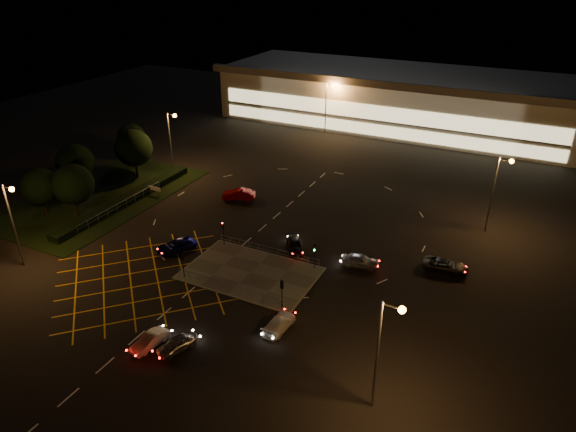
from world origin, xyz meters
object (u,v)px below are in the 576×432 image
at_px(car_far_dkgrey, 295,245).
at_px(car_near_silver, 177,344).
at_px(signal_se, 282,288).
at_px(signal_ne, 315,251).
at_px(car_queue_white, 150,341).
at_px(signal_nw, 223,228).
at_px(car_left_blue, 176,246).
at_px(car_approach_white, 279,324).
at_px(car_right_silver, 360,260).
at_px(car_circ_red, 239,194).
at_px(car_east_grey, 446,266).
at_px(signal_sw, 183,260).

bearing_deg(car_far_dkgrey, car_near_silver, -128.94).
xyz_separation_m(signal_se, signal_ne, (0.00, 7.99, 0.00)).
bearing_deg(car_queue_white, signal_nw, 111.33).
bearing_deg(car_left_blue, car_approach_white, 3.60).
relative_size(car_right_silver, car_circ_red, 0.89).
bearing_deg(car_east_grey, signal_ne, 110.79).
height_order(car_right_silver, car_circ_red, car_circ_red).
relative_size(signal_ne, car_circ_red, 0.66).
xyz_separation_m(car_circ_red, car_approach_white, (18.52, -23.18, -0.16)).
bearing_deg(signal_sw, car_far_dkgrey, -126.51).
xyz_separation_m(car_queue_white, car_right_silver, (12.46, 21.21, 0.10)).
bearing_deg(signal_ne, car_far_dkgrey, 142.09).
bearing_deg(signal_se, car_right_silver, -111.80).
height_order(signal_ne, car_queue_white, signal_ne).
height_order(signal_sw, car_queue_white, signal_sw).
xyz_separation_m(signal_nw, car_far_dkgrey, (8.14, 3.01, -1.76)).
bearing_deg(car_left_blue, car_far_dkgrey, 54.10).
bearing_deg(car_approach_white, signal_nw, -36.65).
height_order(signal_sw, car_circ_red, signal_sw).
relative_size(car_east_grey, car_approach_white, 1.15).
relative_size(car_left_blue, car_circ_red, 1.00).
relative_size(signal_sw, car_far_dkgrey, 0.75).
relative_size(signal_ne, car_near_silver, 0.83).
bearing_deg(car_east_grey, signal_nw, 99.52).
distance_m(car_far_dkgrey, car_circ_red, 16.29).
distance_m(car_queue_white, car_right_silver, 24.60).
distance_m(signal_nw, car_left_blue, 5.96).
distance_m(signal_nw, car_far_dkgrey, 8.85).
distance_m(signal_sw, signal_nw, 7.99).
height_order(car_far_dkgrey, car_approach_white, car_approach_white).
xyz_separation_m(signal_ne, car_queue_white, (-8.10, -18.30, -1.75)).
relative_size(car_queue_white, car_far_dkgrey, 0.89).
relative_size(signal_sw, car_approach_white, 0.73).
xyz_separation_m(car_left_blue, car_far_dkgrey, (12.57, 6.62, -0.05)).
relative_size(signal_nw, car_right_silver, 0.75).
xyz_separation_m(car_far_dkgrey, car_right_silver, (8.22, -0.09, 0.11)).
bearing_deg(car_approach_white, car_circ_red, -48.23).
bearing_deg(car_near_silver, signal_nw, 130.26).
distance_m(car_circ_red, car_east_grey, 31.17).
distance_m(signal_sw, signal_se, 12.00).
xyz_separation_m(car_east_grey, car_approach_white, (-12.07, -17.21, -0.06)).
height_order(signal_nw, car_far_dkgrey, signal_nw).
xyz_separation_m(signal_nw, car_queue_white, (3.90, -18.30, -1.75)).
relative_size(car_right_silver, car_approach_white, 0.98).
distance_m(signal_sw, car_east_grey, 29.03).
height_order(signal_ne, car_circ_red, signal_ne).
height_order(signal_sw, car_far_dkgrey, signal_sw).
xyz_separation_m(signal_ne, car_circ_red, (-17.32, 12.19, -1.58)).
relative_size(car_near_silver, car_far_dkgrey, 0.90).
distance_m(signal_sw, car_right_silver, 19.73).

